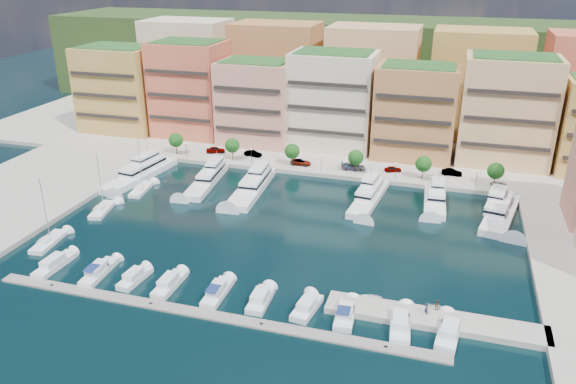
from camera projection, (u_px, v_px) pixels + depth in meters
name	position (u px, v px, depth m)	size (l,w,h in m)	color
ground	(283.00, 231.00, 109.57)	(400.00, 400.00, 0.00)	black
north_quay	(346.00, 139.00, 164.28)	(220.00, 64.00, 2.00)	#9E998E
hillside	(371.00, 102.00, 206.64)	(240.00, 40.00, 58.00)	#1E3415
south_pontoon	(205.00, 315.00, 83.90)	(72.00, 2.20, 0.35)	gray
finger_pier	(434.00, 322.00, 82.19)	(32.00, 5.00, 2.00)	#9E998E
apartment_0	(120.00, 89.00, 166.04)	(22.00, 16.50, 24.80)	#D0914C
apartment_1	(191.00, 89.00, 161.58)	(20.00, 16.50, 26.80)	#D96E48
apartment_2	(257.00, 102.00, 155.01)	(20.00, 15.50, 22.80)	tan
apartment_3	(333.00, 100.00, 150.62)	(22.00, 16.50, 25.80)	beige
apartment_4	(415.00, 112.00, 143.40)	(20.00, 15.50, 23.80)	#C97F4B
apartment_5	(507.00, 110.00, 138.74)	(22.00, 16.50, 26.80)	tan
backblock_0	(189.00, 67.00, 183.26)	(26.00, 18.00, 30.00)	beige
backblock_1	(277.00, 72.00, 175.30)	(26.00, 18.00, 30.00)	#C97F4B
backblock_2	(372.00, 78.00, 167.33)	(26.00, 18.00, 30.00)	tan
backblock_3	(477.00, 84.00, 159.37)	(26.00, 18.00, 30.00)	#D0914C
tree_0	(176.00, 140.00, 147.91)	(3.80, 3.80, 5.65)	#473323
tree_1	(232.00, 146.00, 143.67)	(3.80, 3.80, 5.65)	#473323
tree_2	(292.00, 151.00, 139.42)	(3.80, 3.80, 5.65)	#473323
tree_3	(356.00, 157.00, 135.17)	(3.80, 3.80, 5.65)	#473323
tree_4	(423.00, 164.00, 130.92)	(3.80, 3.80, 5.65)	#473323
tree_5	(496.00, 171.00, 126.67)	(3.80, 3.80, 5.65)	#473323
lamppost_0	(186.00, 147.00, 145.18)	(0.30, 0.30, 4.20)	black
lamppost_1	(251.00, 154.00, 140.40)	(0.30, 0.30, 4.20)	black
lamppost_2	(321.00, 161.00, 135.62)	(0.30, 0.30, 4.20)	black
lamppost_3	(396.00, 168.00, 130.84)	(0.30, 0.30, 4.20)	black
lamppost_4	(477.00, 176.00, 126.06)	(0.30, 0.30, 4.20)	black
yacht_0	(142.00, 172.00, 135.92)	(8.16, 24.64, 7.30)	white
yacht_1	(208.00, 179.00, 132.32)	(6.70, 22.24, 7.30)	white
yacht_2	(253.00, 185.00, 128.47)	(6.61, 24.04, 7.30)	white
yacht_4	(369.00, 196.00, 122.66)	(6.35, 21.07, 7.30)	white
yacht_5	(435.00, 199.00, 120.93)	(5.28, 16.13, 7.30)	white
yacht_6	(501.00, 211.00, 115.34)	(9.11, 21.60, 7.30)	white
cruiser_0	(55.00, 264.00, 96.57)	(2.79, 9.19, 2.55)	white
cruiser_1	(99.00, 272.00, 94.22)	(3.14, 9.20, 2.66)	white
cruiser_2	(135.00, 278.00, 92.46)	(3.00, 7.36, 2.55)	white
cruiser_3	(169.00, 284.00, 90.76)	(2.68, 8.10, 2.55)	white
cruiser_4	(217.00, 292.00, 88.49)	(2.75, 8.46, 2.66)	white
cruiser_5	(261.00, 300.00, 86.62)	(2.97, 7.35, 2.55)	white
cruiser_6	(307.00, 308.00, 84.65)	(3.67, 7.47, 2.55)	white
cruiser_7	(346.00, 314.00, 83.04)	(3.16, 7.86, 2.66)	white
cruiser_8	(400.00, 324.00, 80.93)	(3.61, 9.03, 2.55)	white
cruiser_9	(449.00, 332.00, 79.13)	(3.72, 8.70, 2.55)	white
sailboat_1	(102.00, 210.00, 117.66)	(4.50, 9.01, 13.20)	white
sailboat_2	(141.00, 190.00, 128.05)	(3.89, 9.27, 13.20)	white
sailboat_0	(49.00, 242.00, 104.50)	(3.88, 9.27, 13.20)	white
tender_0	(371.00, 298.00, 87.42)	(2.58, 3.61, 0.75)	white
tender_2	(439.00, 310.00, 84.55)	(2.57, 3.60, 0.75)	silver
tender_1	(404.00, 303.00, 85.95)	(1.48, 1.71, 0.90)	beige
car_0	(216.00, 150.00, 149.65)	(2.01, 4.99, 1.70)	gray
car_1	(253.00, 154.00, 147.00)	(1.63, 4.66, 1.54)	gray
car_2	(301.00, 162.00, 141.01)	(2.39, 5.19, 1.44)	gray
car_3	(353.00, 166.00, 137.83)	(2.42, 5.94, 1.72)	gray
car_4	(393.00, 169.00, 136.59)	(1.65, 4.11, 1.40)	gray
car_5	(452.00, 172.00, 134.25)	(1.66, 4.77, 1.57)	gray
person_0	(426.00, 308.00, 82.06)	(0.71, 0.47, 1.95)	#252B4B
person_1	(437.00, 305.00, 83.07)	(0.82, 0.64, 1.69)	#483B2B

